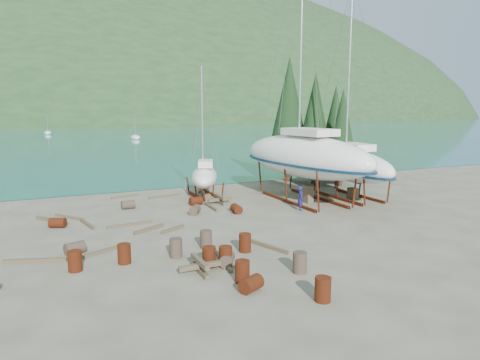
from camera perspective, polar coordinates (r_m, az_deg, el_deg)
name	(u,v)px	position (r m, az deg, el deg)	size (l,w,h in m)	color
ground	(248,234)	(23.46, 1.09, -7.17)	(600.00, 600.00, 0.00)	#555243
bay_water	(55,120)	(335.42, -23.48, 7.39)	(700.00, 700.00, 0.00)	#1A6C84
far_hill	(54,120)	(340.41, -23.50, 7.41)	(800.00, 360.00, 110.00)	#1C341A
far_house_center	(14,119)	(210.48, -27.95, 7.20)	(6.60, 5.60, 5.60)	beige
far_house_right	(131,118)	(213.99, -14.36, 8.00)	(6.60, 5.60, 5.60)	beige
cypress_near_right	(315,120)	(39.24, 9.94, 7.90)	(3.60, 3.60, 10.00)	black
cypress_mid_right	(342,130)	(38.55, 13.45, 6.47)	(3.06, 3.06, 8.50)	black
cypress_back_left	(289,110)	(40.08, 6.54, 9.25)	(4.14, 4.14, 11.50)	black
cypress_far_right	(335,126)	(41.83, 12.53, 7.10)	(3.24, 3.24, 9.00)	black
moored_boat_mid	(135,138)	(102.35, -13.77, 5.52)	(2.00, 5.00, 6.05)	white
moored_boat_far	(48,133)	(130.37, -24.23, 5.72)	(2.00, 5.00, 6.05)	white
large_sailboat_near	(304,156)	(31.57, 8.50, 3.22)	(5.35, 13.64, 20.92)	white
large_sailboat_far	(350,165)	(33.35, 14.45, 2.00)	(3.98, 10.25, 15.81)	white
small_sailboat_shore	(204,176)	(33.04, -4.76, 0.54)	(4.12, 6.46, 9.91)	white
worker	(301,199)	(28.83, 8.10, -2.46)	(0.60, 0.39, 1.64)	navy
drum_0	(75,261)	(19.38, -21.15, -10.04)	(0.58, 0.58, 0.88)	#621F10
drum_1	(227,259)	(18.77, -1.72, -10.51)	(0.58, 0.58, 0.88)	#2D2823
drum_2	(58,223)	(26.67, -23.16, -5.26)	(0.58, 0.58, 0.88)	#621F10
drum_3	(242,271)	(17.02, 0.31, -12.10)	(0.58, 0.58, 0.88)	#621F10
drum_4	(196,201)	(30.48, -5.91, -2.80)	(0.58, 0.58, 0.88)	#621F10
drum_5	(206,239)	(21.07, -4.55, -7.87)	(0.58, 0.58, 0.88)	#2D2823
drum_6	(236,209)	(27.95, -0.50, -3.86)	(0.58, 0.58, 0.88)	#621F10
drum_7	(323,289)	(15.74, 10.99, -14.11)	(0.58, 0.58, 0.88)	#621F10
drum_8	(124,254)	(19.64, -15.18, -9.47)	(0.58, 0.58, 0.88)	#621F10
drum_9	(128,205)	(30.12, -14.68, -3.20)	(0.58, 0.58, 0.88)	#2D2823
drum_10	(209,257)	(18.66, -4.15, -10.16)	(0.58, 0.58, 0.88)	#621F10
drum_11	(195,210)	(27.83, -6.04, -3.97)	(0.58, 0.58, 0.88)	#2D2823
drum_12	(251,284)	(16.28, 1.50, -13.69)	(0.58, 0.58, 0.88)	#621F10
drum_13	(226,256)	(18.66, -1.93, -10.14)	(0.58, 0.58, 0.88)	#621F10
drum_14	(245,243)	(20.48, 0.67, -8.36)	(0.58, 0.58, 0.88)	#621F10
drum_15	(75,248)	(21.60, -21.16, -8.47)	(0.58, 0.58, 0.88)	#2D2823
drum_16	(176,248)	(19.95, -8.54, -8.94)	(0.58, 0.58, 0.88)	#2D2823
drum_17	(300,263)	(18.11, 7.98, -10.84)	(0.58, 0.58, 0.88)	#2D2823
timber_0	(125,196)	(34.18, -15.07, -2.13)	(0.14, 2.22, 0.14)	brown
timber_2	(49,220)	(28.40, -24.06, -4.88)	(0.19, 2.44, 0.19)	brown
timber_3	(221,259)	(19.45, -2.49, -10.47)	(0.15, 3.16, 0.15)	brown
timber_4	(173,229)	(24.31, -8.95, -6.48)	(0.17, 1.71, 0.17)	brown
timber_5	(267,246)	(21.20, 3.60, -8.77)	(0.16, 2.81, 0.16)	brown
timber_6	(200,190)	(35.51, -5.37, -1.39)	(0.19, 1.79, 0.19)	brown
timber_8	(149,229)	(24.53, -12.00, -6.41)	(0.19, 2.14, 0.19)	brown
timber_9	(164,196)	(33.57, -10.05, -2.14)	(0.15, 2.65, 0.15)	brown
timber_10	(211,207)	(29.47, -3.87, -3.60)	(0.16, 2.51, 0.16)	brown
timber_11	(130,225)	(25.78, -14.43, -5.78)	(0.15, 2.68, 0.15)	brown
timber_12	(100,252)	(21.31, -18.18, -9.13)	(0.17, 2.06, 0.17)	brown
timber_14	(35,261)	(21.18, -25.67, -9.69)	(0.18, 2.68, 0.18)	brown
timber_15	(70,217)	(28.69, -21.78, -4.63)	(0.15, 2.58, 0.15)	brown
timber_17	(88,224)	(26.57, -19.67, -5.57)	(0.16, 2.50, 0.16)	brown
timber_pile_fore	(200,266)	(18.04, -5.37, -11.34)	(1.80, 1.80, 0.60)	brown
timber_pile_aft	(220,200)	(30.78, -2.72, -2.62)	(1.80, 1.80, 0.60)	brown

